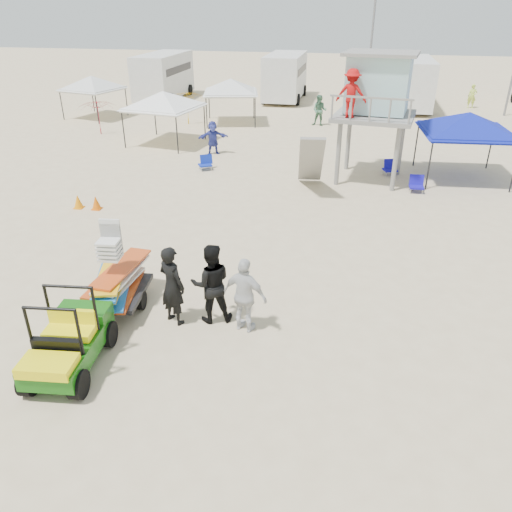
% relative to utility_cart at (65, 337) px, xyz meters
% --- Properties ---
extents(ground, '(140.00, 140.00, 0.00)m').
position_rel_utility_cart_xyz_m(ground, '(2.73, 0.21, -0.79)').
color(ground, beige).
rests_on(ground, ground).
extents(utility_cart, '(1.34, 2.33, 1.69)m').
position_rel_utility_cart_xyz_m(utility_cart, '(0.00, 0.00, 0.00)').
color(utility_cart, '#13560D').
rests_on(utility_cart, ground).
extents(surf_trailer, '(1.39, 2.29, 2.03)m').
position_rel_utility_cart_xyz_m(surf_trailer, '(0.01, 2.33, 0.04)').
color(surf_trailer, black).
rests_on(surf_trailer, ground).
extents(man_left, '(0.84, 0.73, 1.94)m').
position_rel_utility_cart_xyz_m(man_left, '(1.52, 2.03, 0.18)').
color(man_left, black).
rests_on(man_left, ground).
extents(man_mid, '(1.13, 1.01, 1.94)m').
position_rel_utility_cart_xyz_m(man_mid, '(2.37, 2.28, 0.19)').
color(man_mid, black).
rests_on(man_mid, ground).
extents(man_right, '(1.14, 0.71, 1.80)m').
position_rel_utility_cart_xyz_m(man_right, '(3.22, 2.03, 0.12)').
color(man_right, silver).
rests_on(man_right, ground).
extents(lifeguard_tower, '(3.46, 3.46, 4.88)m').
position_rel_utility_cart_xyz_m(lifeguard_tower, '(5.86, 13.74, 2.85)').
color(lifeguard_tower, gray).
rests_on(lifeguard_tower, ground).
extents(canopy_blue, '(3.61, 3.61, 3.15)m').
position_rel_utility_cart_xyz_m(canopy_blue, '(9.71, 14.53, 1.82)').
color(canopy_blue, black).
rests_on(canopy_blue, ground).
extents(canopy_white_a, '(3.69, 3.69, 3.07)m').
position_rel_utility_cart_xyz_m(canopy_white_a, '(-4.46, 17.54, 1.73)').
color(canopy_white_a, black).
rests_on(canopy_white_a, ground).
extents(canopy_white_b, '(3.60, 3.60, 2.96)m').
position_rel_utility_cart_xyz_m(canopy_white_b, '(-11.24, 22.93, 1.63)').
color(canopy_white_b, black).
rests_on(canopy_white_b, ground).
extents(canopy_white_c, '(3.59, 3.59, 3.01)m').
position_rel_utility_cart_xyz_m(canopy_white_c, '(-2.29, 23.03, 1.68)').
color(canopy_white_c, black).
rests_on(canopy_white_c, ground).
extents(umbrella_a, '(2.53, 2.56, 1.87)m').
position_rel_utility_cart_xyz_m(umbrella_a, '(-8.82, 18.74, 0.15)').
color(umbrella_a, '#A91221').
rests_on(umbrella_a, ground).
extents(umbrella_b, '(2.52, 2.55, 1.94)m').
position_rel_utility_cart_xyz_m(umbrella_b, '(-4.77, 22.15, 0.19)').
color(umbrella_b, yellow).
rests_on(umbrella_b, ground).
extents(cone_near, '(0.34, 0.34, 0.50)m').
position_rel_utility_cart_xyz_m(cone_near, '(-3.65, 8.20, -0.54)').
color(cone_near, '#EA6107').
rests_on(cone_near, ground).
extents(cone_far, '(0.34, 0.34, 0.50)m').
position_rel_utility_cart_xyz_m(cone_far, '(-4.35, 8.18, -0.54)').
color(cone_far, orange).
rests_on(cone_far, ground).
extents(beach_chair_a, '(0.72, 0.81, 0.64)m').
position_rel_utility_cart_xyz_m(beach_chair_a, '(-1.15, 13.62, -0.47)').
color(beach_chair_a, '#0E25A0').
rests_on(beach_chair_a, ground).
extents(beach_chair_b, '(0.68, 0.74, 0.64)m').
position_rel_utility_cart_xyz_m(beach_chair_b, '(6.88, 14.50, -0.47)').
color(beach_chair_b, '#110E9C').
rests_on(beach_chair_b, ground).
extents(beach_chair_c, '(0.55, 0.58, 0.64)m').
position_rel_utility_cart_xyz_m(beach_chair_c, '(7.82, 12.44, -0.47)').
color(beach_chair_c, '#160FA8').
rests_on(beach_chair_c, ground).
extents(rv_far_left, '(2.64, 6.80, 3.25)m').
position_rel_utility_cart_xyz_m(rv_far_left, '(-9.27, 30.20, 1.01)').
color(rv_far_left, silver).
rests_on(rv_far_left, ground).
extents(rv_mid_left, '(2.65, 6.50, 3.25)m').
position_rel_utility_cart_xyz_m(rv_mid_left, '(-0.27, 31.70, 1.01)').
color(rv_mid_left, silver).
rests_on(rv_mid_left, ground).
extents(rv_mid_right, '(2.64, 7.00, 3.25)m').
position_rel_utility_cart_xyz_m(rv_mid_right, '(8.73, 30.20, 1.01)').
color(rv_mid_right, silver).
rests_on(rv_mid_right, ground).
extents(light_pole_left, '(0.14, 0.14, 8.00)m').
position_rel_utility_cart_xyz_m(light_pole_left, '(5.73, 27.21, 3.21)').
color(light_pole_left, slate).
rests_on(light_pole_left, ground).
extents(distant_beachgoers, '(15.58, 15.67, 1.78)m').
position_rel_utility_cart_xyz_m(distant_beachgoers, '(2.47, 21.27, 0.05)').
color(distant_beachgoers, '#333C9B').
rests_on(distant_beachgoers, ground).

